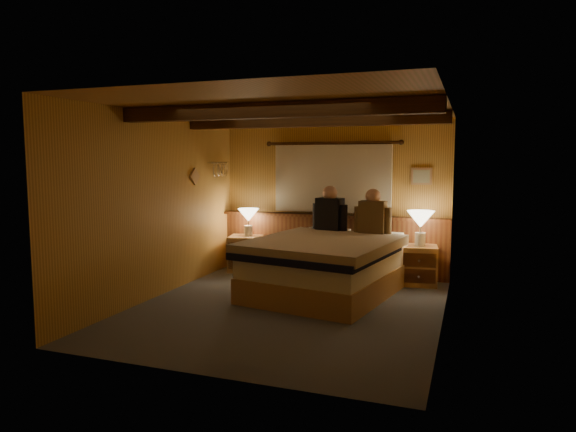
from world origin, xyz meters
The scene contains 19 objects.
floor centered at (0.00, 0.00, 0.00)m, with size 4.20×4.20×0.00m, color #4A4E58.
ceiling centered at (0.00, 0.00, 2.40)m, with size 4.20×4.20×0.00m, color #B37A43.
wall_back centered at (0.00, 2.10, 1.20)m, with size 3.60×3.60×0.00m, color #DDAB4F.
wall_left centered at (-1.80, 0.00, 1.20)m, with size 4.20×4.20×0.00m, color #DDAB4F.
wall_right centered at (1.80, 0.00, 1.20)m, with size 4.20×4.20×0.00m, color #DDAB4F.
wall_front centered at (0.00, -2.10, 1.20)m, with size 3.60×3.60×0.00m, color #DDAB4F.
wainscot centered at (0.00, 2.04, 0.49)m, with size 3.60×0.23×0.94m.
curtain_window centered at (0.00, 2.03, 1.52)m, with size 2.18×0.09×1.11m.
ceiling_beams centered at (0.00, 0.15, 2.31)m, with size 3.60×1.65×0.16m.
coat_rail centered at (-1.72, 1.58, 1.67)m, with size 0.05×0.55×0.24m.
framed_print centered at (1.35, 2.08, 1.55)m, with size 0.30×0.04×0.25m.
bed centered at (0.26, 0.79, 0.39)m, with size 2.02×2.46×0.75m.
nightstand_left centered at (-1.35, 1.74, 0.29)m, with size 0.60×0.56×0.57m.
nightstand_right centered at (1.37, 1.74, 0.28)m, with size 0.57×0.52×0.57m.
lamp_left centered at (-1.32, 1.78, 0.88)m, with size 0.34×0.34×0.44m.
lamp_right centered at (1.39, 1.72, 0.92)m, with size 0.39×0.39×0.51m.
person_left centered at (0.07, 1.64, 1.02)m, with size 0.56×0.30×0.69m.
person_right centered at (0.74, 1.52, 1.01)m, with size 0.55×0.25×0.66m.
duffel_bag centered at (-0.99, 1.56, 0.16)m, with size 0.51×0.31×0.36m.
Camera 1 is at (2.05, -5.73, 1.79)m, focal length 32.00 mm.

